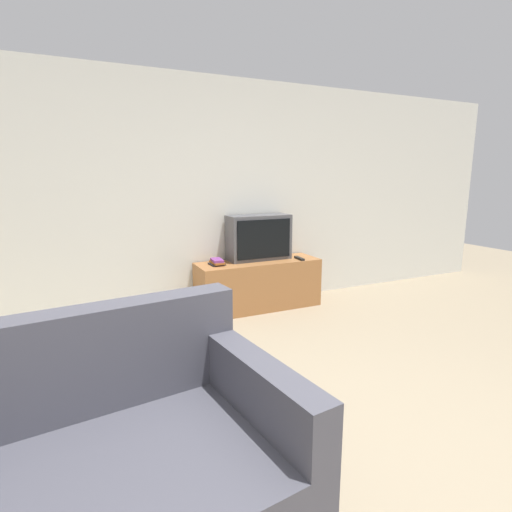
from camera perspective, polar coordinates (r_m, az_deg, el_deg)
name	(u,v)px	position (r m, az deg, el deg)	size (l,w,h in m)	color
ground_plane	(368,487)	(2.37, 15.75, -29.22)	(14.00, 14.00, 0.00)	gray
wall_back	(191,197)	(4.53, -9.31, 8.33)	(9.00, 0.06, 2.60)	silver
tv_stand	(258,285)	(4.68, 0.35, -4.10)	(1.44, 0.47, 0.56)	#9E6638
television	(259,237)	(4.66, 0.41, 2.68)	(0.74, 0.29, 0.52)	#4C4C51
couch	(85,500)	(1.89, -23.27, -29.41)	(1.71, 1.16, 0.96)	#474751
book_stack	(217,262)	(4.43, -5.60, -0.86)	(0.16, 0.22, 0.07)	black
remote_on_stand	(299,258)	(4.73, 6.22, -0.34)	(0.06, 0.19, 0.02)	black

